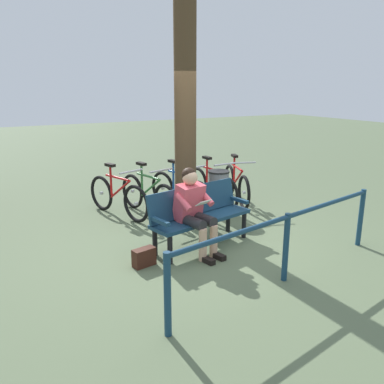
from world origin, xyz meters
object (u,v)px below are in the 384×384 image
Objects in this scene: handbag at (144,257)px; bicycle_green at (180,192)px; tree_trunk at (185,116)px; bicycle_purple at (212,187)px; bicycle_blue at (118,197)px; litter_bin at (218,192)px; bicycle_black at (148,195)px; bicycle_silver at (236,184)px; person_reading at (194,207)px; bench at (198,212)px.

bicycle_green is at bearing -128.44° from handbag.
tree_trunk reaches higher than bicycle_green.
bicycle_purple is 1.86m from bicycle_blue.
bicycle_purple is (-0.21, -0.55, -0.05)m from litter_bin.
bicycle_blue is (0.52, -0.16, 0.00)m from bicycle_black.
bicycle_silver reaches higher than handbag.
tree_trunk is 2.15× the size of bicycle_purple.
bicycle_blue reaches higher than handbag.
tree_trunk is (-1.33, -1.33, 1.68)m from handbag.
litter_bin is at bearing -145.49° from person_reading.
bench is 1.95m from bicycle_blue.
bicycle_black and bicycle_blue have the same top height.
tree_trunk reaches higher than litter_bin.
bicycle_green is at bearing -74.10° from bicycle_silver.
bicycle_silver is 2.39m from bicycle_blue.
person_reading is at bearing -6.70° from bicycle_blue.
tree_trunk is 2.24× the size of bicycle_silver.
bicycle_green is at bearing -119.84° from bench.
bicycle_black is (0.61, -0.07, 0.00)m from bicycle_green.
bicycle_silver is at bearing -146.27° from handbag.
tree_trunk is at bearing -124.92° from person_reading.
person_reading is at bearing -174.32° from handbag.
bicycle_purple is 0.71m from bicycle_green.
bicycle_black is (0.08, -1.68, -0.15)m from bench.
bicycle_green and bicycle_black have the same top height.
person_reading reaches higher than handbag.
person_reading is 0.74× the size of bicycle_blue.
bicycle_purple is (-2.22, -1.91, 0.24)m from handbag.
person_reading is 1.79m from litter_bin.
bicycle_blue is at bearing -90.39° from person_reading.
tree_trunk is 1.57m from bicycle_green.
bicycle_purple is 1.04× the size of bicycle_blue.
litter_bin is at bearing -145.73° from bench.
litter_bin is 0.48× the size of bicycle_purple.
bicycle_silver is at bearing -149.83° from person_reading.
tree_trunk reaches higher than bicycle_blue.
bicycle_black is 0.54m from bicycle_blue.
litter_bin is (-0.69, -0.03, -1.40)m from tree_trunk.
tree_trunk is at bearing -134.96° from handbag.
bicycle_black is at bearing -114.46° from handbag.
handbag is 0.18× the size of bicycle_black.
litter_bin reaches higher than handbag.
bicycle_blue is at bearing -83.69° from bench.
tree_trunk is at bearing -59.56° from bicycle_purple.
tree_trunk is 1.80m from bicycle_purple.
bicycle_black is (-0.90, -1.97, 0.24)m from handbag.
bench is at bearing 71.63° from tree_trunk.
bicycle_blue is at bearing -100.08° from handbag.
handbag is at bearing -52.50° from bicycle_green.
bicycle_silver is 1.25m from bicycle_green.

